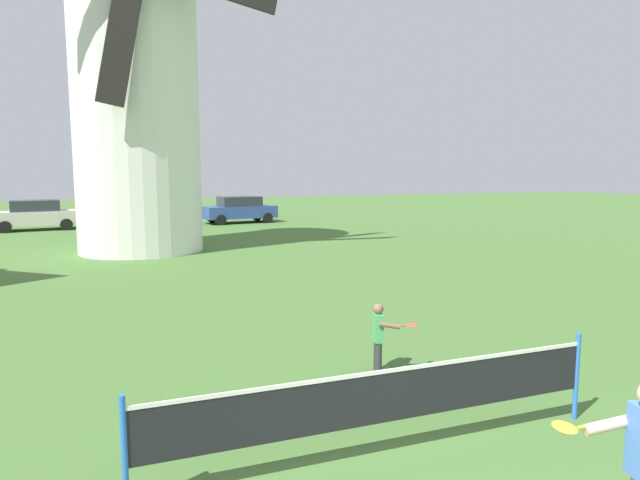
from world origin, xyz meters
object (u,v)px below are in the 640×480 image
Objects in this scene: player_far at (380,333)px; parked_car_cream at (35,215)px; windmill at (135,69)px; parked_car_silver at (148,211)px; parked_car_blue at (240,209)px; tennis_net at (386,397)px.

player_far is 25.78m from parked_car_cream.
parked_car_silver is at bearing 85.23° from windmill.
windmill is 3.44× the size of parked_car_cream.
parked_car_cream is at bearing 106.82° from player_far.
player_far is 25.26m from parked_car_silver.
windmill is at bearing -121.23° from parked_car_blue.
windmill is 3.35× the size of parked_car_blue.
player_far is 0.25× the size of parked_car_blue.
parked_car_silver is 1.06× the size of parked_car_blue.
player_far is at bearing 64.56° from tennis_net.
windmill reaches higher than parked_car_silver.
tennis_net is at bearing -88.46° from parked_car_silver.
player_far is 0.23× the size of parked_car_silver.
windmill reaches higher than tennis_net.
parked_car_cream is 0.92× the size of parked_car_silver.
tennis_net is at bearing -76.75° from parked_car_cream.
parked_car_cream and parked_car_silver have the same top height.
windmill reaches higher than parked_car_blue.
windmill is 12.46m from parked_car_cream.
parked_car_blue is at bearing 58.77° from windmill.
windmill reaches higher than parked_car_cream.
tennis_net is 4.97× the size of player_far.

